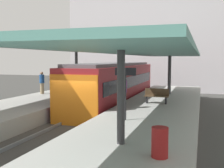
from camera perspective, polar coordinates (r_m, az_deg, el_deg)
name	(u,v)px	position (r m, az deg, el deg)	size (l,w,h in m)	color
ground_plane	(78,128)	(14.44, -7.19, -9.09)	(80.00, 80.00, 0.00)	#383835
platform_left	(17,114)	(16.31, -19.40, -5.90)	(4.40, 28.00, 1.00)	#9E9E99
platform_right	(150,124)	(13.17, 8.03, -8.26)	(4.40, 28.00, 1.00)	#9E9E99
track_ballast	(78,126)	(14.42, -7.19, -8.71)	(3.20, 28.00, 0.20)	#423F3D
rail_near_side	(66,121)	(14.70, -9.76, -7.79)	(0.08, 28.00, 0.14)	slate
rail_far_side	(91,123)	(14.09, -4.53, -8.30)	(0.08, 28.00, 0.14)	slate
commuter_train	(115,84)	(20.03, 0.69, -0.04)	(2.78, 13.82, 3.10)	maroon
canopy_left	(30,47)	(17.16, -16.90, 7.54)	(4.18, 21.00, 3.45)	#333335
canopy_right	(156,53)	(14.19, 9.23, 6.44)	(4.18, 21.00, 2.99)	#333335
platform_bench	(157,95)	(15.98, 9.40, -2.39)	(1.40, 0.41, 0.86)	black
platform_sign	(125,82)	(11.30, 2.85, 0.47)	(0.90, 0.08, 2.21)	#262628
litter_bin	(160,142)	(7.31, 10.05, -12.01)	(0.44, 0.44, 0.80)	maroon
passenger_near_bench	(123,92)	(14.10, 2.43, -1.64)	(0.36, 0.36, 1.69)	maroon
passenger_mid_platform	(89,82)	(20.84, -4.97, 0.40)	(0.36, 0.36, 1.59)	navy
passenger_far_end	(42,82)	(20.76, -14.56, 0.33)	(0.36, 0.36, 1.65)	#998460
station_building_backdrop	(149,43)	(33.25, 7.76, 8.50)	(18.00, 6.00, 11.00)	#B7B2B7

